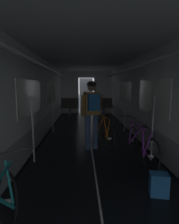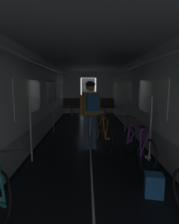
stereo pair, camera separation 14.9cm
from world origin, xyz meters
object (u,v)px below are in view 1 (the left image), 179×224
bench_seat_far_right (103,105)px  backpack_on_floor (159,184)px  bicycle_orange_in_aisle (103,132)px  bench_seat_far_left (70,105)px  person_cyclist_aisle (92,108)px  bicycle_purple (140,145)px

bench_seat_far_right → backpack_on_floor: bearing=-90.0°
bicycle_orange_in_aisle → bench_seat_far_right: bearing=83.3°
bench_seat_far_left → person_cyclist_aisle: 5.33m
person_cyclist_aisle → backpack_on_floor: size_ratio=5.09×
bench_seat_far_right → backpack_on_floor: bench_seat_far_right is taller
bench_seat_far_right → bicycle_orange_in_aisle: (-0.58, -4.96, -0.18)m
person_cyclist_aisle → bicycle_orange_in_aisle: bearing=40.4°
bicycle_orange_in_aisle → backpack_on_floor: bicycle_orange_in_aisle is taller
person_cyclist_aisle → bicycle_orange_in_aisle: (0.31, 0.26, -0.69)m
bench_seat_far_left → bench_seat_far_right: bearing=0.0°
bench_seat_far_left → bicycle_purple: bearing=-72.9°
bench_seat_far_right → person_cyclist_aisle: person_cyclist_aisle is taller
bicycle_purple → backpack_on_floor: (-0.07, -1.17, -0.21)m
bicycle_purple → person_cyclist_aisle: size_ratio=0.98×
bench_seat_far_left → bicycle_orange_in_aisle: bearing=-76.2°
bicycle_purple → backpack_on_floor: 1.19m
bicycle_purple → bench_seat_far_right: bearing=90.7°
bicycle_purple → backpack_on_floor: bearing=-93.5°
bench_seat_far_left → bench_seat_far_right: size_ratio=1.00×
bicycle_orange_in_aisle → bench_seat_far_left: bearing=103.8°
bicycle_purple → bench_seat_far_left: bearing=107.1°
bench_seat_far_left → bicycle_purple: size_ratio=0.58×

